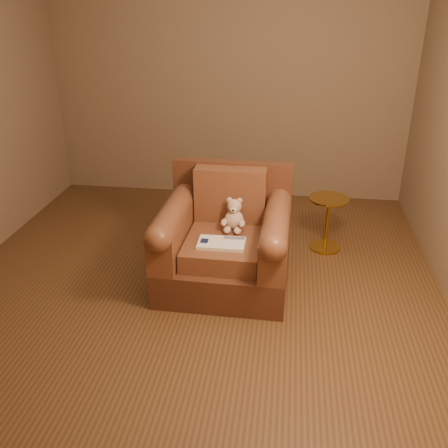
# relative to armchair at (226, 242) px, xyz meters

# --- Properties ---
(floor) EXTENTS (4.00, 4.00, 0.00)m
(floor) POSITION_rel_armchair_xyz_m (-0.23, 0.01, -0.36)
(floor) COLOR brown
(floor) RESTS_ON ground
(room) EXTENTS (4.02, 4.02, 2.71)m
(room) POSITION_rel_armchair_xyz_m (-0.23, 0.01, 1.36)
(room) COLOR #7A634B
(room) RESTS_ON ground
(armchair) EXTENTS (1.04, 0.99, 0.92)m
(armchair) POSITION_rel_armchair_xyz_m (0.00, 0.00, 0.00)
(armchair) COLOR #512C1B
(armchair) RESTS_ON floor
(teddy_bear) EXTENTS (0.20, 0.22, 0.27)m
(teddy_bear) POSITION_rel_armchair_xyz_m (0.06, 0.08, 0.19)
(teddy_bear) COLOR #CAA98E
(teddy_bear) RESTS_ON armchair
(guidebook) EXTENTS (0.36, 0.22, 0.03)m
(guidebook) POSITION_rel_armchair_xyz_m (-0.01, -0.22, 0.10)
(guidebook) COLOR beige
(guidebook) RESTS_ON armchair
(side_table) EXTENTS (0.37, 0.37, 0.51)m
(side_table) POSITION_rel_armchair_xyz_m (0.86, 0.69, -0.08)
(side_table) COLOR #B78D32
(side_table) RESTS_ON floor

